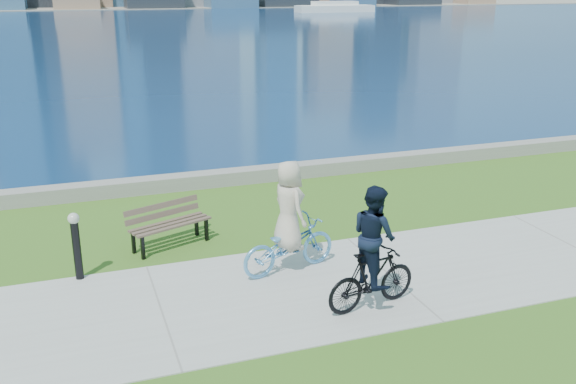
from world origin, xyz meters
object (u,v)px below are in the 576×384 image
(bollard_lamp, at_px, (76,242))
(cyclist_woman, at_px, (289,231))
(cyclist_man, at_px, (373,258))
(park_bench, at_px, (168,221))

(bollard_lamp, xyz_separation_m, cyclist_woman, (3.54, -0.91, 0.07))
(cyclist_woman, distance_m, cyclist_man, 1.89)
(park_bench, bearing_deg, bollard_lamp, -170.84)
(cyclist_woman, height_order, cyclist_man, cyclist_woman)
(cyclist_woman, relative_size, cyclist_man, 1.00)
(cyclist_man, bearing_deg, bollard_lamp, 48.73)
(cyclist_man, bearing_deg, park_bench, 25.71)
(park_bench, relative_size, bollard_lamp, 1.38)
(park_bench, height_order, bollard_lamp, bollard_lamp)
(cyclist_woman, bearing_deg, bollard_lamp, 63.31)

